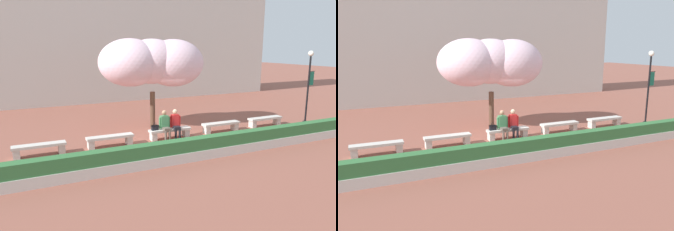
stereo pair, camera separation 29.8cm
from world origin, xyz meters
The scene contains 13 objects.
ground_plane centered at (0.00, 0.00, 0.00)m, with size 100.00×100.00×0.00m, color #8E5142.
building_facade centered at (0.00, 12.26, 5.17)m, with size 28.00×4.00×10.34m, color beige.
stone_bench_west_end centered at (-5.41, 0.00, 0.31)m, with size 1.93×0.44×0.45m.
stone_bench_near_west centered at (-2.71, 0.00, 0.31)m, with size 1.93×0.44×0.45m.
stone_bench_center centered at (0.00, 0.00, 0.31)m, with size 1.93×0.44×0.45m.
stone_bench_near_east centered at (2.71, 0.00, 0.31)m, with size 1.93×0.44×0.45m.
stone_bench_east_end centered at (5.41, 0.00, 0.31)m, with size 1.93×0.44×0.45m.
person_seated_left centered at (-0.27, -0.05, 0.70)m, with size 0.51×0.69×1.29m.
person_seated_right centered at (0.25, -0.05, 0.70)m, with size 0.51×0.72×1.29m.
handbag centered at (-0.71, 0.02, 0.58)m, with size 0.30×0.15×0.34m.
cherry_tree_main centered at (0.05, 2.16, 3.23)m, with size 5.16×3.19×4.38m.
lamp_post_with_banner centered at (7.73, -0.49, 2.28)m, with size 0.54×0.28×3.79m.
planter_hedge_foreground centered at (0.00, -2.84, 0.39)m, with size 17.58×0.50×0.80m.
Camera 1 is at (-6.10, -12.59, 4.04)m, focal length 35.00 mm.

